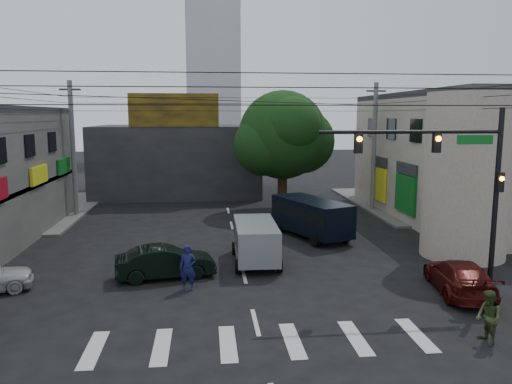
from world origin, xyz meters
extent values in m
plane|color=black|center=(0.00, 0.00, 0.00)|extent=(160.00, 160.00, 0.00)
cube|color=#514F4C|center=(18.00, 18.00, 0.07)|extent=(16.00, 16.00, 0.15)
cube|color=gray|center=(18.00, 13.00, 4.00)|extent=(14.00, 18.00, 8.00)
cylinder|color=gray|center=(11.00, 4.00, 4.00)|extent=(4.00, 4.00, 8.00)
cube|color=#232326|center=(-4.00, 26.00, 3.00)|extent=(14.00, 10.00, 6.00)
cube|color=olive|center=(-4.00, 21.10, 7.30)|extent=(7.00, 0.30, 2.60)
cube|color=silver|center=(0.00, 70.00, 22.00)|extent=(9.00, 9.00, 44.00)
cylinder|color=black|center=(4.00, 17.00, 2.20)|extent=(0.70, 0.70, 4.40)
sphere|color=black|center=(4.00, 17.00, 5.50)|extent=(6.40, 6.40, 6.40)
cylinder|color=black|center=(9.50, -1.00, 3.60)|extent=(0.20, 0.20, 7.20)
cylinder|color=black|center=(6.00, -1.00, 6.30)|extent=(7.00, 0.14, 0.14)
cube|color=black|center=(7.00, -1.00, 5.90)|extent=(0.28, 0.22, 0.75)
cube|color=black|center=(4.00, -1.00, 5.90)|extent=(0.28, 0.22, 0.75)
sphere|color=orange|center=(7.00, -1.14, 6.05)|extent=(0.20, 0.20, 0.20)
sphere|color=orange|center=(4.00, -1.14, 6.05)|extent=(0.20, 0.20, 0.20)
cube|color=#0E631D|center=(8.50, -1.00, 6.00)|extent=(1.40, 0.06, 0.35)
cylinder|color=#59595B|center=(-10.50, 16.00, 4.60)|extent=(0.32, 0.32, 9.20)
cylinder|color=#59595B|center=(10.50, 16.00, 4.60)|extent=(0.32, 0.32, 9.20)
imported|color=black|center=(-3.37, 2.05, 0.69)|extent=(3.00, 4.75, 1.39)
imported|color=#3F0B09|center=(8.22, -1.01, 0.66)|extent=(3.37, 5.15, 1.32)
imported|color=#141748|center=(-2.36, 0.39, 0.92)|extent=(0.73, 0.52, 1.85)
imported|color=#33431E|center=(6.89, -5.28, 0.84)|extent=(0.86, 0.70, 1.67)
camera|label=1|loc=(-1.60, -18.86, 6.92)|focal=35.00mm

